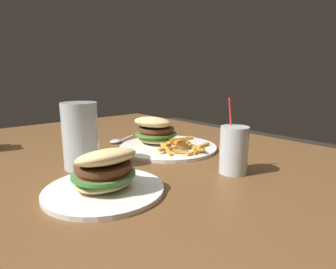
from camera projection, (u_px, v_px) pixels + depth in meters
dining_table at (97, 193)px, 0.78m from camera, size 1.50×1.34×0.74m
meal_plate_near at (161, 137)px, 0.93m from camera, size 0.32×0.32×0.11m
beer_glass at (81, 138)px, 0.72m from camera, size 0.09×0.09×0.17m
juice_glass at (234, 151)px, 0.69m from camera, size 0.07×0.07×0.18m
spoon at (117, 141)px, 1.00m from camera, size 0.09×0.14×0.01m
meal_plate_far at (104, 176)px, 0.57m from camera, size 0.25×0.25×0.11m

